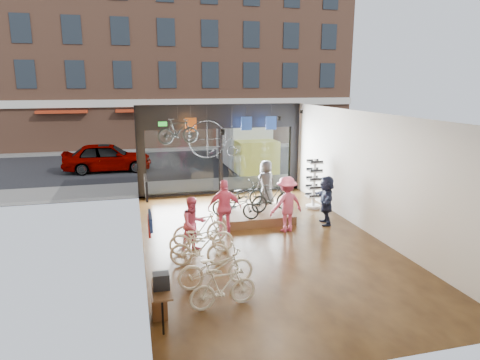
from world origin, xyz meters
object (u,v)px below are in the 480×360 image
object	(u,v)px
floor_bike_1	(223,287)
floor_bike_3	(200,249)
floor_bike_4	(201,237)
box_truck	(247,145)
customer_2	(225,208)
customer_3	(287,204)
customer_4	(266,183)
street_car	(107,157)
hung_bike	(178,131)
floor_bike_5	(200,228)
display_bike_left	(235,205)
display_bike_mid	(272,198)
floor_bike_2	(216,267)
sunglasses_rack	(314,184)
penny_farthing	(215,140)
customer_5	(326,200)
customer_1	(193,224)
display_platform	(255,216)
display_bike_right	(243,195)

from	to	relation	value
floor_bike_1	floor_bike_3	bearing A→B (deg)	-4.15
floor_bike_4	box_truck	bearing A→B (deg)	-18.39
customer_2	customer_3	world-z (taller)	customer_3
customer_4	customer_3	bearing A→B (deg)	61.75
street_car	customer_2	distance (m)	11.92
hung_bike	street_car	bearing A→B (deg)	7.33
floor_bike_1	floor_bike_3	xyz separation A→B (m)	(-0.15, 2.21, 0.02)
floor_bike_5	display_bike_left	world-z (taller)	display_bike_left
box_truck	customer_2	size ratio (longest dim) A/B	3.65
floor_bike_5	customer_4	xyz separation A→B (m)	(3.15, 3.57, 0.37)
box_truck	floor_bike_5	world-z (taller)	box_truck
display_bike_mid	customer_2	world-z (taller)	customer_2
street_car	floor_bike_2	size ratio (longest dim) A/B	2.52
floor_bike_2	customer_4	world-z (taller)	customer_4
customer_2	sunglasses_rack	distance (m)	4.44
display_bike_left	sunglasses_rack	world-z (taller)	sunglasses_rack
floor_bike_2	floor_bike_5	distance (m)	2.75
floor_bike_5	customer_4	world-z (taller)	customer_4
floor_bike_4	penny_farthing	bearing A→B (deg)	-12.80
floor_bike_5	floor_bike_3	bearing A→B (deg)	160.26
street_car	display_bike_left	distance (m)	11.44
display_bike_left	customer_5	world-z (taller)	customer_5
floor_bike_3	sunglasses_rack	distance (m)	6.58
customer_5	sunglasses_rack	bearing A→B (deg)	-176.86
floor_bike_4	floor_bike_5	bearing A→B (deg)	-4.05
floor_bike_5	customer_4	bearing A→B (deg)	-51.41
floor_bike_1	sunglasses_rack	world-z (taller)	sunglasses_rack
customer_5	sunglasses_rack	xyz separation A→B (m)	(0.38, 1.88, 0.11)
street_car	floor_bike_3	xyz separation A→B (m)	(2.88, -13.33, -0.31)
customer_4	penny_farthing	world-z (taller)	penny_farthing
street_car	customer_1	bearing A→B (deg)	-166.78
customer_5	penny_farthing	distance (m)	4.99
street_car	floor_bike_5	xyz separation A→B (m)	(3.14, -11.82, -0.28)
display_platform	display_bike_mid	distance (m)	0.86
customer_1	display_bike_mid	bearing A→B (deg)	15.58
penny_farthing	floor_bike_1	bearing A→B (deg)	-100.07
display_bike_left	penny_farthing	distance (m)	3.54
display_platform	hung_bike	bearing A→B (deg)	136.59
display_platform	customer_3	bearing A→B (deg)	-63.77
floor_bike_2	display_bike_mid	world-z (taller)	display_bike_mid
sunglasses_rack	floor_bike_5	bearing A→B (deg)	-163.61
box_truck	display_bike_right	xyz separation A→B (m)	(-2.44, -8.38, -0.52)
box_truck	customer_1	xyz separation A→B (m)	(-4.62, -11.27, -0.49)
customer_2	penny_farthing	world-z (taller)	penny_farthing
floor_bike_1	floor_bike_5	xyz separation A→B (m)	(0.11, 3.72, 0.05)
floor_bike_5	box_truck	bearing A→B (deg)	-31.86
floor_bike_4	hung_bike	bearing A→B (deg)	3.37
floor_bike_2	floor_bike_5	bearing A→B (deg)	-6.33
display_bike_right	hung_bike	xyz separation A→B (m)	(-2.06, 1.58, 2.17)
floor_bike_2	display_bike_right	world-z (taller)	display_bike_right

